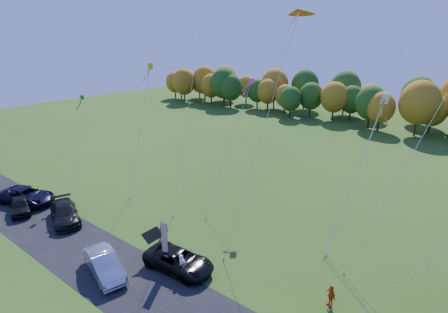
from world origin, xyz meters
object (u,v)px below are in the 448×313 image
Objects in this scene: silver_sedan at (104,264)px; black_suv at (179,260)px; feather_flag at (164,240)px; person_east at (331,296)px.

black_suv is at bearing -30.28° from silver_sedan.
feather_flag is at bearing -28.22° from silver_sedan.
feather_flag is (3.11, 3.18, 1.65)m from silver_sedan.
silver_sedan is 16.10m from person_east.
person_east is (14.45, 7.11, -0.05)m from silver_sedan.
silver_sedan is 1.24× the size of feather_flag.
black_suv is 1.10× the size of silver_sedan.
silver_sedan is at bearing 128.27° from black_suv.
silver_sedan is 3.25× the size of person_east.
person_east is at bearing -77.55° from black_suv.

